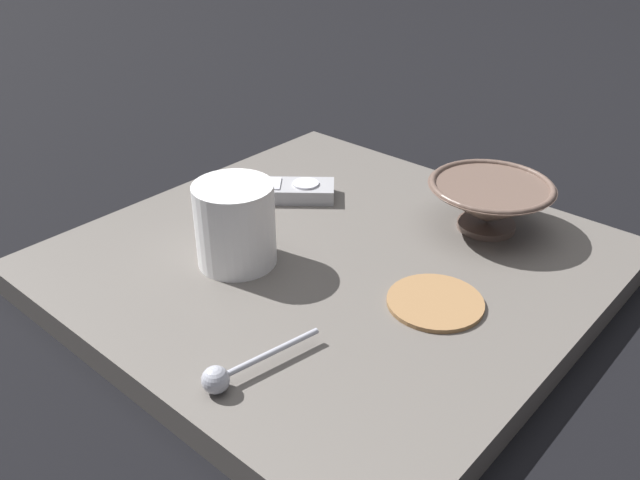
# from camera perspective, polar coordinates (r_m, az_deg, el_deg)

# --- Properties ---
(ground_plane) EXTENTS (6.00, 6.00, 0.00)m
(ground_plane) POSITION_cam_1_polar(r_m,az_deg,el_deg) (0.81, 1.07, -3.21)
(ground_plane) COLOR black
(table) EXTENTS (0.57, 0.57, 0.03)m
(table) POSITION_cam_1_polar(r_m,az_deg,el_deg) (0.80, 1.09, -2.20)
(table) COLOR #5B5651
(table) RESTS_ON ground
(cereal_bowl) EXTENTS (0.16, 0.16, 0.06)m
(cereal_bowl) POSITION_cam_1_polar(r_m,az_deg,el_deg) (0.86, 14.28, 3.13)
(cereal_bowl) COLOR brown
(cereal_bowl) RESTS_ON table
(coffee_mug) EXTENTS (0.09, 0.09, 0.10)m
(coffee_mug) POSITION_cam_1_polar(r_m,az_deg,el_deg) (0.76, -7.28, 1.33)
(coffee_mug) COLOR white
(coffee_mug) RESTS_ON table
(teaspoon) EXTENTS (0.04, 0.12, 0.03)m
(teaspoon) POSITION_cam_1_polar(r_m,az_deg,el_deg) (0.61, -8.01, -11.33)
(teaspoon) COLOR #A3A5B2
(teaspoon) RESTS_ON table
(tv_remote_near) EXTENTS (0.16, 0.15, 0.02)m
(tv_remote_near) POSITION_cam_1_polar(r_m,az_deg,el_deg) (0.92, -4.15, 4.25)
(tv_remote_near) COLOR #9E9EA3
(tv_remote_near) RESTS_ON table
(drink_coaster) EXTENTS (0.10, 0.10, 0.01)m
(drink_coaster) POSITION_cam_1_polar(r_m,az_deg,el_deg) (0.71, 9.84, -5.25)
(drink_coaster) COLOR olive
(drink_coaster) RESTS_ON table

